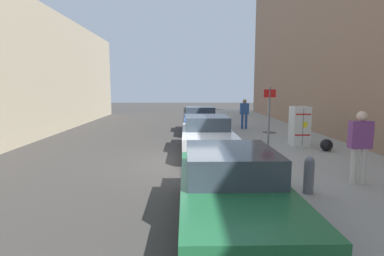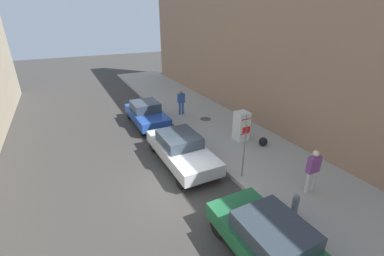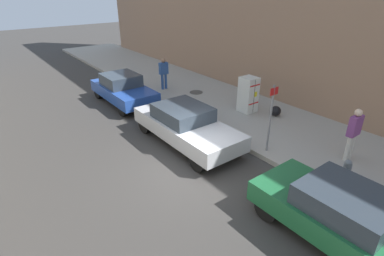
{
  "view_description": "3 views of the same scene",
  "coord_description": "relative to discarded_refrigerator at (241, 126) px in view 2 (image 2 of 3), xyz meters",
  "views": [
    {
      "loc": [
        -0.03,
        9.72,
        2.5
      ],
      "look_at": [
        -0.3,
        -1.77,
        0.94
      ],
      "focal_mm": 28.0,
      "sensor_mm": 36.0,
      "label": 1
    },
    {
      "loc": [
        3.41,
        7.92,
        6.4
      ],
      "look_at": [
        -1.56,
        -1.87,
        1.54
      ],
      "focal_mm": 24.0,
      "sensor_mm": 36.0,
      "label": 2
    },
    {
      "loc": [
        4.95,
        6.39,
        5.38
      ],
      "look_at": [
        -0.17,
        -0.34,
        1.3
      ],
      "focal_mm": 28.0,
      "sensor_mm": 36.0,
      "label": 3
    }
  ],
  "objects": [
    {
      "name": "building_facade_near",
      "position": [
        -3.1,
        2.1,
        4.5
      ],
      "size": [
        1.84,
        39.6,
        10.93
      ],
      "primitive_type": "cube",
      "color": "#937056",
      "rests_on": "ground"
    },
    {
      "name": "parked_sedan_green",
      "position": [
        3.77,
        6.61,
        -0.25
      ],
      "size": [
        1.82,
        4.54,
        1.38
      ],
      "color": "#1E6038",
      "rests_on": "ground"
    },
    {
      "name": "trash_bag",
      "position": [
        -0.59,
        1.13,
        -0.56
      ],
      "size": [
        0.44,
        0.44,
        0.44
      ],
      "primitive_type": "sphere",
      "color": "black",
      "rests_on": "sidewalk_slab"
    },
    {
      "name": "parked_sedan_silver",
      "position": [
        3.77,
        0.47,
        -0.23
      ],
      "size": [
        1.86,
        4.6,
        1.41
      ],
      "color": "silver",
      "rests_on": "ground"
    },
    {
      "name": "parked_hatchback_blue",
      "position": [
        3.77,
        -4.75,
        -0.24
      ],
      "size": [
        1.79,
        4.05,
        1.43
      ],
      "color": "#23479E",
      "rests_on": "ground"
    },
    {
      "name": "discarded_refrigerator",
      "position": [
        0.0,
        0.0,
        0.0
      ],
      "size": [
        0.67,
        0.7,
        1.57
      ],
      "color": "silver",
      "rests_on": "sidewalk_slab"
    },
    {
      "name": "ground_plane",
      "position": [
        4.63,
        2.1,
        -0.96
      ],
      "size": [
        80.0,
        80.0,
        0.0
      ],
      "primitive_type": "plane",
      "color": "#383533"
    },
    {
      "name": "street_sign_post",
      "position": [
        2.08,
        2.89,
        0.54
      ],
      "size": [
        0.36,
        0.07,
        2.35
      ],
      "color": "slate",
      "rests_on": "sidewalk_slab"
    },
    {
      "name": "sidewalk_slab",
      "position": [
        0.14,
        2.1,
        -0.87
      ],
      "size": [
        4.64,
        44.0,
        0.18
      ],
      "primitive_type": "cube",
      "color": "#9E998E",
      "rests_on": "ground"
    },
    {
      "name": "pedestrian_walking_far",
      "position": [
        0.41,
        4.86,
        0.25
      ],
      "size": [
        0.51,
        0.24,
        1.77
      ],
      "rotation": [
        0.0,
        0.0,
        4.88
      ],
      "color": "beige",
      "rests_on": "sidewalk_slab"
    },
    {
      "name": "manhole_cover",
      "position": [
        0.24,
        -3.42,
        -0.78
      ],
      "size": [
        0.7,
        0.7,
        0.02
      ],
      "primitive_type": "cylinder",
      "color": "#47443F",
      "rests_on": "sidewalk_slab"
    },
    {
      "name": "pedestrian_standing_near",
      "position": [
        1.25,
        -4.97,
        0.18
      ],
      "size": [
        0.48,
        0.22,
        1.66
      ],
      "rotation": [
        0.0,
        0.0,
        4.94
      ],
      "color": "#2D5193",
      "rests_on": "sidewalk_slab"
    },
    {
      "name": "fire_hydrant",
      "position": [
        1.89,
        5.52,
        -0.36
      ],
      "size": [
        0.22,
        0.22,
        0.83
      ],
      "color": "slate",
      "rests_on": "sidewalk_slab"
    }
  ]
}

